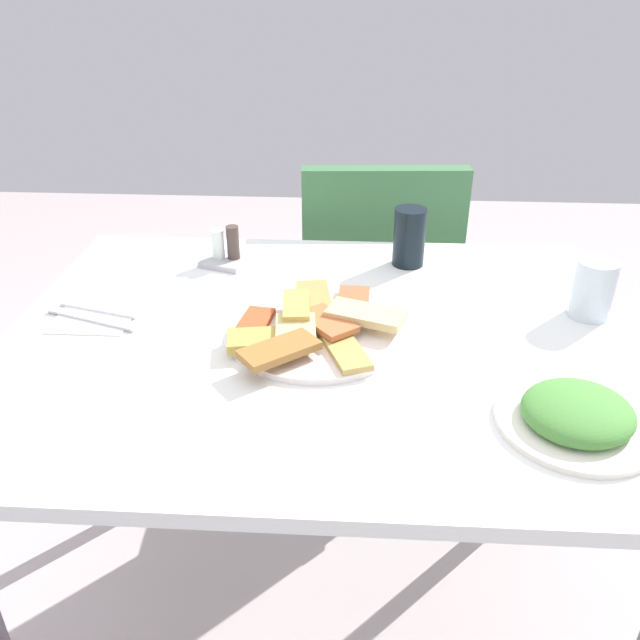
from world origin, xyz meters
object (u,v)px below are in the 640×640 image
at_px(soda_can, 409,237).
at_px(drinking_glass, 593,289).
at_px(dining_chair, 376,297).
at_px(salad_plate_greens, 577,415).
at_px(condiment_caddy, 226,252).
at_px(pide_platter, 314,328).
at_px(spoon, 99,309).
at_px(fork, 92,319).
at_px(dining_table, 323,377).
at_px(paper_napkin, 96,316).

distance_m(soda_can, drinking_glass, 0.37).
height_order(dining_chair, salad_plate_greens, dining_chair).
bearing_deg(dining_chair, condiment_caddy, -132.02).
bearing_deg(condiment_caddy, soda_can, 2.51).
bearing_deg(pide_platter, spoon, 170.83).
height_order(dining_chair, fork, dining_chair).
height_order(drinking_glass, condiment_caddy, drinking_glass).
height_order(salad_plate_greens, condiment_caddy, condiment_caddy).
relative_size(dining_chair, soda_can, 7.37).
bearing_deg(spoon, dining_table, 7.57).
bearing_deg(paper_napkin, spoon, 90.00).
xyz_separation_m(soda_can, drinking_glass, (0.31, -0.21, -0.01)).
xyz_separation_m(soda_can, spoon, (-0.58, -0.25, -0.06)).
distance_m(soda_can, paper_napkin, 0.64).
height_order(soda_can, drinking_glass, soda_can).
distance_m(drinking_glass, spoon, 0.89).
bearing_deg(salad_plate_greens, spoon, 159.75).
height_order(dining_table, paper_napkin, paper_napkin).
distance_m(dining_chair, soda_can, 0.48).
xyz_separation_m(dining_chair, condiment_caddy, (-0.33, -0.37, 0.28)).
bearing_deg(paper_napkin, pide_platter, -6.63).
relative_size(pide_platter, soda_can, 2.72).
bearing_deg(dining_table, drinking_glass, 11.57).
relative_size(soda_can, condiment_caddy, 1.09).
height_order(paper_napkin, spoon, spoon).
height_order(salad_plate_greens, fork, salad_plate_greens).
xyz_separation_m(salad_plate_greens, drinking_glass, (0.11, 0.33, 0.04)).
xyz_separation_m(dining_table, fork, (-0.41, 0.02, 0.09)).
height_order(dining_table, dining_chair, dining_chair).
relative_size(pide_platter, salad_plate_greens, 1.50).
xyz_separation_m(drinking_glass, spoon, (-0.89, -0.04, -0.05)).
bearing_deg(dining_table, condiment_caddy, 127.38).
distance_m(pide_platter, spoon, 0.40).
relative_size(dining_chair, pide_platter, 2.71).
bearing_deg(spoon, dining_chair, 64.20).
distance_m(soda_can, fork, 0.64).
distance_m(dining_chair, condiment_caddy, 0.57).
bearing_deg(drinking_glass, condiment_caddy, 164.71).
xyz_separation_m(dining_table, spoon, (-0.41, 0.06, 0.09)).
bearing_deg(salad_plate_greens, paper_napkin, 160.93).
height_order(dining_table, fork, fork).
xyz_separation_m(dining_chair, pide_platter, (-0.13, -0.66, 0.27)).
bearing_deg(dining_chair, fork, -129.70).
bearing_deg(fork, dining_table, 16.11).
bearing_deg(drinking_glass, soda_can, 146.54).
height_order(soda_can, spoon, soda_can).
relative_size(salad_plate_greens, condiment_caddy, 1.96).
bearing_deg(paper_napkin, dining_table, -5.53).
bearing_deg(drinking_glass, salad_plate_greens, -109.07).
distance_m(dining_table, paper_napkin, 0.42).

